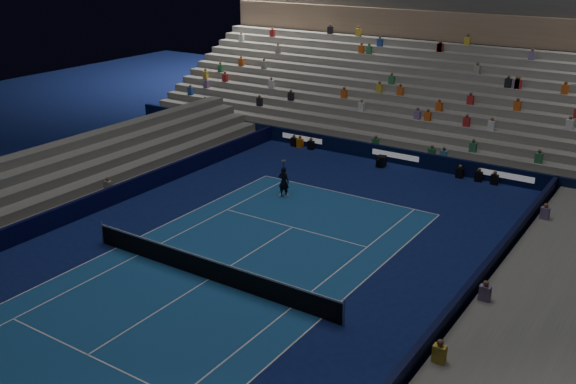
# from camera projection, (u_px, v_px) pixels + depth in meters

# --- Properties ---
(ground) EXTENTS (90.00, 90.00, 0.00)m
(ground) POSITION_uv_depth(u_px,v_px,m) (209.00, 279.00, 27.19)
(ground) COLOR #0D174E
(ground) RESTS_ON ground
(court_surface) EXTENTS (10.97, 23.77, 0.01)m
(court_surface) POSITION_uv_depth(u_px,v_px,m) (209.00, 279.00, 27.19)
(court_surface) COLOR #184C88
(court_surface) RESTS_ON ground
(sponsor_barrier_far) EXTENTS (44.00, 0.25, 1.00)m
(sponsor_barrier_far) POSITION_uv_depth(u_px,v_px,m) (396.00, 156.00, 41.44)
(sponsor_barrier_far) COLOR black
(sponsor_barrier_far) RESTS_ON ground
(sponsor_barrier_east) EXTENTS (0.25, 37.00, 1.00)m
(sponsor_barrier_east) POSITION_uv_depth(u_px,v_px,m) (430.00, 343.00, 22.02)
(sponsor_barrier_east) COLOR black
(sponsor_barrier_east) RESTS_ON ground
(sponsor_barrier_west) EXTENTS (0.25, 37.00, 1.00)m
(sponsor_barrier_west) POSITION_uv_depth(u_px,v_px,m) (56.00, 218.00, 32.01)
(sponsor_barrier_west) COLOR black
(sponsor_barrier_west) RESTS_ON ground
(grandstand_main) EXTENTS (44.00, 15.20, 11.20)m
(grandstand_main) POSITION_uv_depth(u_px,v_px,m) (452.00, 86.00, 47.74)
(grandstand_main) COLOR gray
(grandstand_main) RESTS_ON ground
(grandstand_east) EXTENTS (5.00, 37.00, 2.50)m
(grandstand_east) POSITION_uv_depth(u_px,v_px,m) (537.00, 367.00, 20.09)
(grandstand_east) COLOR slate
(grandstand_east) RESTS_ON ground
(grandstand_west) EXTENTS (5.00, 37.00, 2.50)m
(grandstand_west) POSITION_uv_depth(u_px,v_px,m) (12.00, 196.00, 33.64)
(grandstand_west) COLOR slate
(grandstand_west) RESTS_ON ground
(tennis_net) EXTENTS (12.90, 0.10, 1.10)m
(tennis_net) POSITION_uv_depth(u_px,v_px,m) (208.00, 269.00, 27.01)
(tennis_net) COLOR #B2B2B7
(tennis_net) RESTS_ON ground
(tennis_player) EXTENTS (0.68, 0.50, 1.71)m
(tennis_player) POSITION_uv_depth(u_px,v_px,m) (284.00, 182.00, 35.82)
(tennis_player) COLOR black
(tennis_player) RESTS_ON ground
(broadcast_camera) EXTENTS (0.59, 1.01, 0.68)m
(broadcast_camera) POSITION_uv_depth(u_px,v_px,m) (381.00, 161.00, 40.82)
(broadcast_camera) COLOR black
(broadcast_camera) RESTS_ON ground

